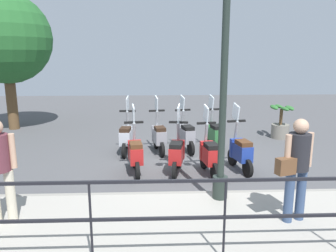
{
  "coord_description": "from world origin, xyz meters",
  "views": [
    {
      "loc": [
        -7.78,
        0.83,
        2.64
      ],
      "look_at": [
        0.2,
        0.5,
        0.9
      ],
      "focal_mm": 35.0,
      "sensor_mm": 36.0,
      "label": 1
    }
  ],
  "objects_px": {
    "lamp_post_near": "(223,98)",
    "scooter_near_3": "(135,153)",
    "scooter_near_0": "(240,151)",
    "scooter_near_2": "(177,153)",
    "potted_palm": "(280,125)",
    "scooter_far_1": "(186,135)",
    "pedestrian_with_bag": "(297,163)",
    "scooter_near_1": "(209,154)",
    "scooter_far_2": "(159,136)",
    "tree_large": "(5,39)",
    "scooter_far_3": "(126,136)",
    "scooter_far_0": "(215,134)"
  },
  "relations": [
    {
      "from": "lamp_post_near",
      "to": "pedestrian_with_bag",
      "type": "relative_size",
      "value": 2.56
    },
    {
      "from": "lamp_post_near",
      "to": "scooter_far_3",
      "type": "bearing_deg",
      "value": 30.53
    },
    {
      "from": "scooter_near_1",
      "to": "scooter_far_1",
      "type": "distance_m",
      "value": 1.85
    },
    {
      "from": "scooter_near_3",
      "to": "potted_palm",
      "type": "bearing_deg",
      "value": -64.09
    },
    {
      "from": "scooter_near_0",
      "to": "scooter_far_0",
      "type": "xyz_separation_m",
      "value": [
        1.68,
        0.29,
        0.0
      ]
    },
    {
      "from": "scooter_far_0",
      "to": "tree_large",
      "type": "bearing_deg",
      "value": 54.5
    },
    {
      "from": "scooter_near_1",
      "to": "scooter_near_2",
      "type": "height_order",
      "value": "same"
    },
    {
      "from": "scooter_near_0",
      "to": "scooter_near_2",
      "type": "height_order",
      "value": "same"
    },
    {
      "from": "lamp_post_near",
      "to": "tree_large",
      "type": "xyz_separation_m",
      "value": [
        6.49,
        6.27,
        1.24
      ]
    },
    {
      "from": "scooter_near_1",
      "to": "tree_large",
      "type": "bearing_deg",
      "value": 44.24
    },
    {
      "from": "scooter_near_3",
      "to": "scooter_far_3",
      "type": "bearing_deg",
      "value": 3.65
    },
    {
      "from": "scooter_far_2",
      "to": "scooter_near_2",
      "type": "bearing_deg",
      "value": -177.29
    },
    {
      "from": "scooter_far_2",
      "to": "scooter_far_3",
      "type": "relative_size",
      "value": 1.0
    },
    {
      "from": "pedestrian_with_bag",
      "to": "scooter_near_1",
      "type": "relative_size",
      "value": 1.03
    },
    {
      "from": "lamp_post_near",
      "to": "scooter_near_3",
      "type": "height_order",
      "value": "lamp_post_near"
    },
    {
      "from": "potted_palm",
      "to": "scooter_near_0",
      "type": "relative_size",
      "value": 0.69
    },
    {
      "from": "tree_large",
      "to": "scooter_near_3",
      "type": "distance_m",
      "value": 7.22
    },
    {
      "from": "pedestrian_with_bag",
      "to": "tree_large",
      "type": "height_order",
      "value": "tree_large"
    },
    {
      "from": "potted_palm",
      "to": "scooter_far_1",
      "type": "height_order",
      "value": "scooter_far_1"
    },
    {
      "from": "lamp_post_near",
      "to": "pedestrian_with_bag",
      "type": "xyz_separation_m",
      "value": [
        -0.86,
        -0.95,
        -0.86
      ]
    },
    {
      "from": "potted_palm",
      "to": "scooter_far_2",
      "type": "relative_size",
      "value": 0.69
    },
    {
      "from": "lamp_post_near",
      "to": "tree_large",
      "type": "bearing_deg",
      "value": 44.01
    },
    {
      "from": "pedestrian_with_bag",
      "to": "scooter_near_2",
      "type": "bearing_deg",
      "value": 14.92
    },
    {
      "from": "scooter_far_0",
      "to": "scooter_far_2",
      "type": "height_order",
      "value": "same"
    },
    {
      "from": "scooter_near_2",
      "to": "scooter_far_1",
      "type": "xyz_separation_m",
      "value": [
        1.7,
        -0.37,
        0.0
      ]
    },
    {
      "from": "scooter_near_3",
      "to": "scooter_far_2",
      "type": "height_order",
      "value": "same"
    },
    {
      "from": "scooter_near_1",
      "to": "scooter_far_1",
      "type": "xyz_separation_m",
      "value": [
        1.82,
        0.35,
        0.0
      ]
    },
    {
      "from": "scooter_near_0",
      "to": "scooter_far_3",
      "type": "xyz_separation_m",
      "value": [
        1.49,
        2.73,
        0.0
      ]
    },
    {
      "from": "scooter_far_2",
      "to": "scooter_near_0",
      "type": "bearing_deg",
      "value": -140.16
    },
    {
      "from": "potted_palm",
      "to": "scooter_far_2",
      "type": "distance_m",
      "value": 4.2
    },
    {
      "from": "scooter_near_3",
      "to": "scooter_near_2",
      "type": "bearing_deg",
      "value": -100.18
    },
    {
      "from": "scooter_far_0",
      "to": "scooter_far_3",
      "type": "distance_m",
      "value": 2.45
    },
    {
      "from": "pedestrian_with_bag",
      "to": "scooter_near_1",
      "type": "bearing_deg",
      "value": 2.7
    },
    {
      "from": "pedestrian_with_bag",
      "to": "potted_palm",
      "type": "height_order",
      "value": "pedestrian_with_bag"
    },
    {
      "from": "scooter_near_3",
      "to": "scooter_far_1",
      "type": "relative_size",
      "value": 1.0
    },
    {
      "from": "lamp_post_near",
      "to": "scooter_near_1",
      "type": "relative_size",
      "value": 2.64
    },
    {
      "from": "scooter_near_0",
      "to": "scooter_far_0",
      "type": "relative_size",
      "value": 1.0
    },
    {
      "from": "scooter_far_3",
      "to": "tree_large",
      "type": "bearing_deg",
      "value": 57.87
    },
    {
      "from": "tree_large",
      "to": "scooter_near_1",
      "type": "bearing_deg",
      "value": -127.94
    },
    {
      "from": "lamp_post_near",
      "to": "scooter_near_0",
      "type": "height_order",
      "value": "lamp_post_near"
    },
    {
      "from": "scooter_near_2",
      "to": "scooter_far_1",
      "type": "bearing_deg",
      "value": -1.33
    },
    {
      "from": "lamp_post_near",
      "to": "scooter_far_3",
      "type": "distance_m",
      "value": 4.04
    },
    {
      "from": "potted_palm",
      "to": "scooter_near_1",
      "type": "xyz_separation_m",
      "value": [
        -3.2,
        2.84,
        0.04
      ]
    },
    {
      "from": "scooter_far_1",
      "to": "scooter_near_3",
      "type": "bearing_deg",
      "value": 127.96
    },
    {
      "from": "tree_large",
      "to": "scooter_near_0",
      "type": "height_order",
      "value": "tree_large"
    },
    {
      "from": "scooter_far_1",
      "to": "scooter_near_0",
      "type": "bearing_deg",
      "value": -159.97
    },
    {
      "from": "tree_large",
      "to": "scooter_near_2",
      "type": "distance_m",
      "value": 7.88
    },
    {
      "from": "pedestrian_with_bag",
      "to": "scooter_far_3",
      "type": "relative_size",
      "value": 1.03
    },
    {
      "from": "potted_palm",
      "to": "scooter_far_2",
      "type": "xyz_separation_m",
      "value": [
        -1.47,
        3.94,
        0.04
      ]
    },
    {
      "from": "scooter_near_0",
      "to": "scooter_far_1",
      "type": "relative_size",
      "value": 1.0
    }
  ]
}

